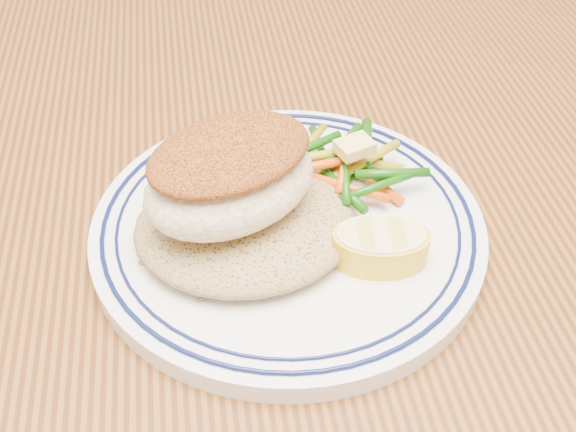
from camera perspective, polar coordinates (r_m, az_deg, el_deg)
The scene contains 7 objects.
dining_table at distance 0.56m, azimuth -0.15°, elevation -10.05°, with size 1.50×0.90×0.75m.
plate at distance 0.49m, azimuth -0.00°, elevation -0.91°, with size 0.27×0.27×0.02m.
rice_pilaf at distance 0.47m, azimuth -3.40°, elevation -0.42°, with size 0.14×0.13×0.03m, color olive.
fish_fillet at distance 0.45m, azimuth -4.61°, elevation 3.21°, with size 0.14×0.12×0.06m.
vegetable_pile at distance 0.51m, azimuth 4.61°, elevation 4.03°, with size 0.11×0.10×0.03m.
butter_pat at distance 0.50m, azimuth 5.28°, elevation 5.47°, with size 0.02×0.02×0.01m, color #ECCF73.
lemon_wedge at distance 0.46m, azimuth 7.32°, elevation -2.26°, with size 0.07×0.06×0.02m.
Camera 1 is at (-0.05, -0.34, 1.10)m, focal length 45.00 mm.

